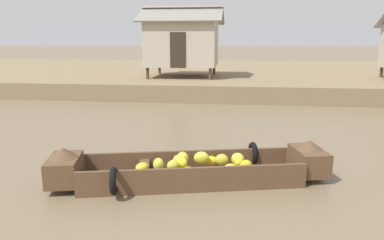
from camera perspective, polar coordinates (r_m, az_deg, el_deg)
The scene contains 4 objects.
ground_plane at distance 11.87m, azimuth -0.59°, elevation -1.43°, with size 300.00×300.00×0.00m, color #726047.
riverbank_strip at distance 26.33m, azimuth 3.71°, elevation 7.18°, with size 160.00×20.00×0.80m, color #7F6B4C.
banana_boat at distance 7.51m, azimuth -0.06°, elevation -7.61°, with size 5.66×2.50×0.81m.
stilt_house_left at distance 20.55m, azimuth -1.46°, elevation 12.14°, with size 4.42×3.89×3.80m.
Camera 1 is at (1.53, -1.41, 2.88)m, focal length 34.07 mm.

